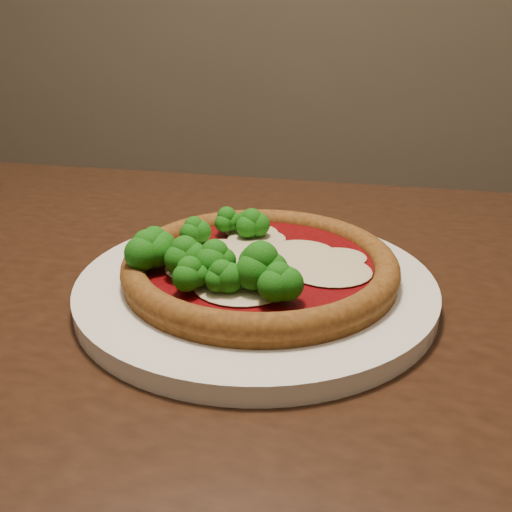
# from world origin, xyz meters

# --- Properties ---
(dining_table) EXTENTS (1.32, 0.84, 0.75)m
(dining_table) POSITION_xyz_m (0.15, -0.20, 0.65)
(dining_table) COLOR black
(dining_table) RESTS_ON floor
(plate) EXTENTS (0.33, 0.33, 0.02)m
(plate) POSITION_xyz_m (0.19, -0.21, 0.76)
(plate) COLOR silver
(plate) RESTS_ON dining_table
(pizza) EXTENTS (0.26, 0.26, 0.06)m
(pizza) POSITION_xyz_m (0.19, -0.22, 0.78)
(pizza) COLOR brown
(pizza) RESTS_ON plate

